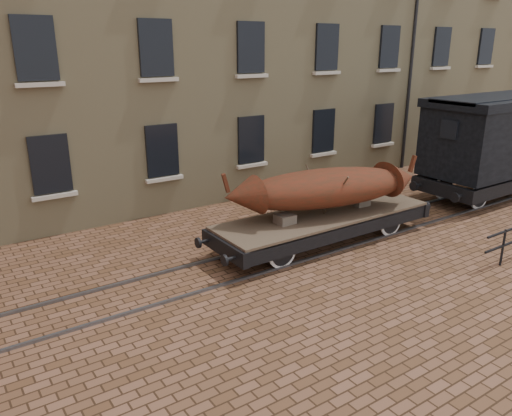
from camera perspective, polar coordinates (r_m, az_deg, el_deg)
ground at (r=14.59m, az=7.04°, el=-4.11°), size 90.00×90.00×0.00m
warehouse_cream at (r=23.42m, az=-3.59°, el=21.84°), size 40.00×10.19×14.00m
rail_track at (r=14.58m, az=7.04°, el=-4.00°), size 30.00×1.52×0.06m
flatcar_wagon at (r=14.47m, az=7.77°, el=-1.33°), size 7.53×2.04×1.14m
iron_boat at (r=14.18m, az=7.94°, el=2.32°), size 6.07×2.77×1.48m
goods_van at (r=20.67m, az=26.14°, el=7.60°), size 7.26×2.65×3.76m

